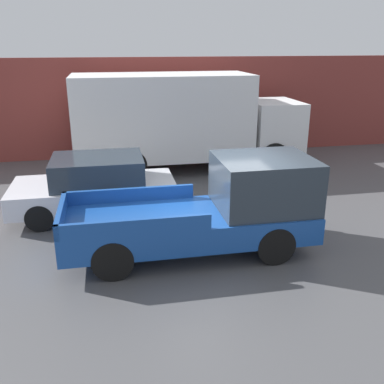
{
  "coord_description": "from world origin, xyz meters",
  "views": [
    {
      "loc": [
        -2.36,
        -8.51,
        4.4
      ],
      "look_at": [
        -0.53,
        0.85,
        1.03
      ],
      "focal_mm": 40.0,
      "sensor_mm": 36.0,
      "label": 1
    }
  ],
  "objects_px": {
    "car": "(96,185)",
    "pickup_truck": "(216,209)",
    "delivery_truck": "(181,119)",
    "newspaper_box": "(256,139)"
  },
  "relations": [
    {
      "from": "delivery_truck",
      "to": "car",
      "type": "bearing_deg",
      "value": -127.62
    },
    {
      "from": "pickup_truck",
      "to": "newspaper_box",
      "type": "distance_m",
      "value": 9.28
    },
    {
      "from": "pickup_truck",
      "to": "delivery_truck",
      "type": "bearing_deg",
      "value": 87.02
    },
    {
      "from": "car",
      "to": "delivery_truck",
      "type": "height_order",
      "value": "delivery_truck"
    },
    {
      "from": "pickup_truck",
      "to": "newspaper_box",
      "type": "xyz_separation_m",
      "value": [
        3.86,
        8.42,
        -0.42
      ]
    },
    {
      "from": "pickup_truck",
      "to": "delivery_truck",
      "type": "distance_m",
      "value": 6.56
    },
    {
      "from": "delivery_truck",
      "to": "newspaper_box",
      "type": "xyz_separation_m",
      "value": [
        3.53,
        1.93,
        -1.28
      ]
    },
    {
      "from": "pickup_truck",
      "to": "car",
      "type": "xyz_separation_m",
      "value": [
        -2.6,
        2.68,
        -0.18
      ]
    },
    {
      "from": "car",
      "to": "pickup_truck",
      "type": "bearing_deg",
      "value": -45.8
    },
    {
      "from": "newspaper_box",
      "to": "car",
      "type": "bearing_deg",
      "value": -138.4
    }
  ]
}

